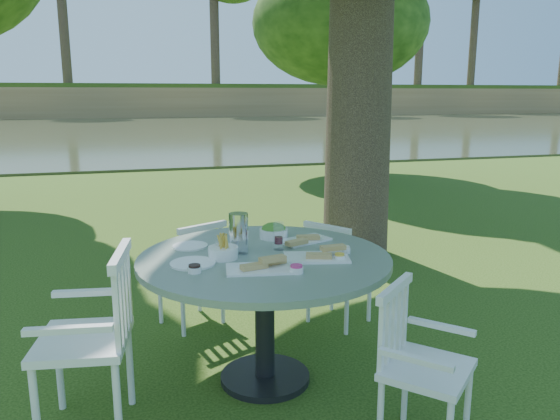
# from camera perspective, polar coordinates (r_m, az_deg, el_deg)

# --- Properties ---
(ground) EXTENTS (140.00, 140.00, 0.00)m
(ground) POSITION_cam_1_polar(r_m,az_deg,el_deg) (4.48, 0.72, -11.22)
(ground) COLOR #1E390C
(ground) RESTS_ON ground
(table) EXTENTS (1.52, 1.52, 0.82)m
(table) POSITION_cam_1_polar(r_m,az_deg,el_deg) (3.33, -1.63, -7.10)
(table) COLOR black
(table) RESTS_ON ground
(chair_ne) EXTENTS (0.55, 0.56, 0.82)m
(chair_ne) POSITION_cam_1_polar(r_m,az_deg,el_deg) (4.21, 5.62, -5.83)
(chair_ne) COLOR white
(chair_ne) RESTS_ON ground
(chair_nw) EXTENTS (0.55, 0.53, 0.83)m
(chair_nw) POSITION_cam_1_polar(r_m,az_deg,el_deg) (4.21, -8.74, -5.83)
(chair_nw) COLOR white
(chair_nw) RESTS_ON ground
(chair_sw) EXTENTS (0.53, 0.56, 0.98)m
(chair_sw) POSITION_cam_1_polar(r_m,az_deg,el_deg) (3.05, -18.15, -11.55)
(chair_sw) COLOR white
(chair_sw) RESTS_ON ground
(chair_se) EXTENTS (0.58, 0.58, 0.84)m
(chair_se) POSITION_cam_1_polar(r_m,az_deg,el_deg) (2.90, 13.58, -14.43)
(chair_se) COLOR white
(chair_se) RESTS_ON ground
(tableware) EXTENTS (1.09, 0.88, 0.24)m
(tableware) POSITION_cam_1_polar(r_m,az_deg,el_deg) (3.35, -2.73, -3.64)
(tableware) COLOR white
(tableware) RESTS_ON table
(river) EXTENTS (100.00, 28.00, 0.12)m
(river) POSITION_cam_1_polar(r_m,az_deg,el_deg) (27.02, -13.54, 7.97)
(river) COLOR #303720
(river) RESTS_ON ground
(far_bank) EXTENTS (100.00, 18.00, 15.20)m
(far_bank) POSITION_cam_1_polar(r_m,az_deg,el_deg) (45.41, -14.78, 18.61)
(far_bank) COLOR olive
(far_bank) RESTS_ON ground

